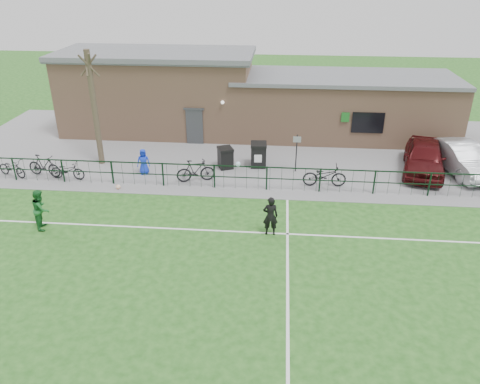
# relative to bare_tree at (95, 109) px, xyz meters

# --- Properties ---
(ground) EXTENTS (90.00, 90.00, 0.00)m
(ground) POSITION_rel_bare_tree_xyz_m (8.00, -10.50, -3.00)
(ground) COLOR #1E5017
(ground) RESTS_ON ground
(paving_strip) EXTENTS (34.00, 13.00, 0.02)m
(paving_strip) POSITION_rel_bare_tree_xyz_m (8.00, 3.00, -2.99)
(paving_strip) COLOR slate
(paving_strip) RESTS_ON ground
(pitch_line_touch) EXTENTS (28.00, 0.10, 0.01)m
(pitch_line_touch) POSITION_rel_bare_tree_xyz_m (8.00, -2.70, -3.00)
(pitch_line_touch) COLOR white
(pitch_line_touch) RESTS_ON ground
(pitch_line_mid) EXTENTS (28.00, 0.10, 0.01)m
(pitch_line_mid) POSITION_rel_bare_tree_xyz_m (8.00, -6.50, -3.00)
(pitch_line_mid) COLOR white
(pitch_line_mid) RESTS_ON ground
(pitch_line_perp) EXTENTS (0.10, 16.00, 0.01)m
(pitch_line_perp) POSITION_rel_bare_tree_xyz_m (10.00, -10.50, -3.00)
(pitch_line_perp) COLOR white
(pitch_line_perp) RESTS_ON ground
(perimeter_fence) EXTENTS (28.00, 0.10, 1.20)m
(perimeter_fence) POSITION_rel_bare_tree_xyz_m (8.00, -2.50, -2.40)
(perimeter_fence) COLOR black
(perimeter_fence) RESTS_ON ground
(bare_tree) EXTENTS (0.30, 0.30, 6.00)m
(bare_tree) POSITION_rel_bare_tree_xyz_m (0.00, 0.00, 0.00)
(bare_tree) COLOR #413627
(bare_tree) RESTS_ON ground
(wheelie_bin_left) EXTENTS (0.93, 0.98, 1.03)m
(wheelie_bin_left) POSITION_rel_bare_tree_xyz_m (6.74, -0.02, -2.46)
(wheelie_bin_left) COLOR black
(wheelie_bin_left) RESTS_ON paving_strip
(wheelie_bin_right) EXTENTS (0.84, 0.94, 1.19)m
(wheelie_bin_right) POSITION_rel_bare_tree_xyz_m (8.46, 0.37, -2.38)
(wheelie_bin_right) COLOR black
(wheelie_bin_right) RESTS_ON paving_strip
(sign_post) EXTENTS (0.07, 0.07, 2.00)m
(sign_post) POSITION_rel_bare_tree_xyz_m (10.42, -0.20, -1.98)
(sign_post) COLOR black
(sign_post) RESTS_ON paving_strip
(car_maroon) EXTENTS (3.03, 5.15, 1.64)m
(car_maroon) POSITION_rel_bare_tree_xyz_m (16.94, 0.32, -2.16)
(car_maroon) COLOR #410B0D
(car_maroon) RESTS_ON paving_strip
(car_silver) EXTENTS (2.54, 4.89, 1.53)m
(car_silver) POSITION_rel_bare_tree_xyz_m (18.86, 0.48, -2.21)
(car_silver) COLOR #B8BCC1
(car_silver) RESTS_ON paving_strip
(bicycle_a) EXTENTS (1.85, 1.17, 0.92)m
(bicycle_a) POSITION_rel_bare_tree_xyz_m (-3.86, -2.10, -2.52)
(bicycle_a) COLOR black
(bicycle_a) RESTS_ON paving_strip
(bicycle_b) EXTENTS (1.95, 0.94, 1.13)m
(bicycle_b) POSITION_rel_bare_tree_xyz_m (-2.24, -1.93, -2.42)
(bicycle_b) COLOR black
(bicycle_b) RESTS_ON paving_strip
(bicycle_c) EXTENTS (1.79, 0.69, 0.93)m
(bicycle_c) POSITION_rel_bare_tree_xyz_m (-0.94, -2.16, -2.52)
(bicycle_c) COLOR black
(bicycle_c) RESTS_ON paving_strip
(bicycle_d) EXTENTS (1.97, 1.05, 1.14)m
(bicycle_d) POSITION_rel_bare_tree_xyz_m (5.49, -1.87, -2.41)
(bicycle_d) COLOR black
(bicycle_d) RESTS_ON paving_strip
(bicycle_e) EXTENTS (2.10, 0.80, 1.09)m
(bicycle_e) POSITION_rel_bare_tree_xyz_m (11.76, -1.85, -2.43)
(bicycle_e) COLOR black
(bicycle_e) RESTS_ON paving_strip
(spectator_child) EXTENTS (0.71, 0.53, 1.33)m
(spectator_child) POSITION_rel_bare_tree_xyz_m (2.68, -1.19, -2.32)
(spectator_child) COLOR #1633CE
(spectator_child) RESTS_ON paving_strip
(goalkeeper_kick) EXTENTS (1.94, 2.86, 2.03)m
(goalkeeper_kick) POSITION_rel_bare_tree_xyz_m (9.26, -6.49, -2.15)
(goalkeeper_kick) COLOR black
(goalkeeper_kick) RESTS_ON ground
(outfield_player) EXTENTS (0.84, 0.97, 1.69)m
(outfield_player) POSITION_rel_bare_tree_xyz_m (0.06, -6.85, -2.16)
(outfield_player) COLOR #1B6128
(outfield_player) RESTS_ON ground
(ball_ground) EXTENTS (0.23, 0.23, 0.23)m
(ball_ground) POSITION_rel_bare_tree_xyz_m (1.92, -3.06, -2.88)
(ball_ground) COLOR white
(ball_ground) RESTS_ON ground
(clubhouse) EXTENTS (24.25, 5.40, 4.96)m
(clubhouse) POSITION_rel_bare_tree_xyz_m (7.12, 6.00, -0.78)
(clubhouse) COLOR tan
(clubhouse) RESTS_ON ground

